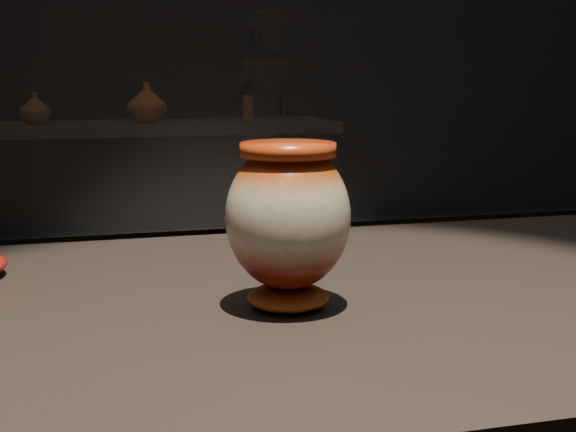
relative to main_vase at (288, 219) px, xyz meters
name	(u,v)px	position (x,y,z in m)	size (l,w,h in m)	color
main_vase	(288,219)	(0.00, 0.00, 0.00)	(0.15, 0.15, 0.20)	#621608
back_shelf	(143,173)	(0.11, 3.33, -0.37)	(2.00, 0.60, 0.90)	black
back_vase_left	(35,108)	(-0.41, 3.32, -0.03)	(0.15, 0.15, 0.16)	brown
back_vase_mid	(147,103)	(0.14, 3.29, -0.01)	(0.20, 0.20, 0.20)	#621608
back_vase_right	(248,108)	(0.67, 3.32, -0.04)	(0.06, 0.06, 0.13)	brown
visitor	(263,129)	(0.99, 4.31, -0.23)	(0.57, 0.37, 1.55)	black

